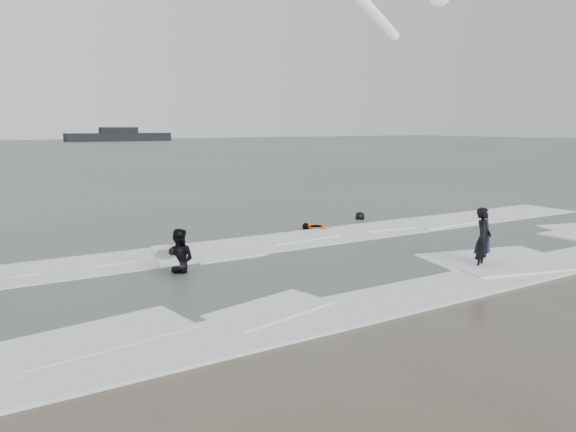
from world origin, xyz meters
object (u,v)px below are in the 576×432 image
surfer_right_far (360,221)px  vessel_horizon (119,136)px  surfer_right_near (306,231)px  surfer_centre (481,269)px  surfer_wading (179,274)px

surfer_right_far → vessel_horizon: (23.89, 126.19, 1.31)m
surfer_right_near → vessel_horizon: size_ratio=0.06×
surfer_centre → surfer_wading: 8.21m
surfer_centre → surfer_wading: (-7.23, 3.88, 0.00)m
surfer_centre → surfer_wading: size_ratio=0.97×
surfer_right_far → vessel_horizon: 128.44m
surfer_wading → surfer_centre: bearing=-172.6°
surfer_right_near → vessel_horizon: bearing=-153.1°
surfer_right_far → surfer_right_near: bearing=-20.4°
surfer_wading → vessel_horizon: 134.49m
surfer_right_near → vessel_horizon: vessel_horizon is taller
surfer_right_far → vessel_horizon: bearing=-135.3°
surfer_wading → surfer_right_near: 7.01m
surfer_wading → vessel_horizon: (33.29, 130.29, 1.31)m
surfer_centre → surfer_right_far: (2.18, 7.98, 0.00)m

